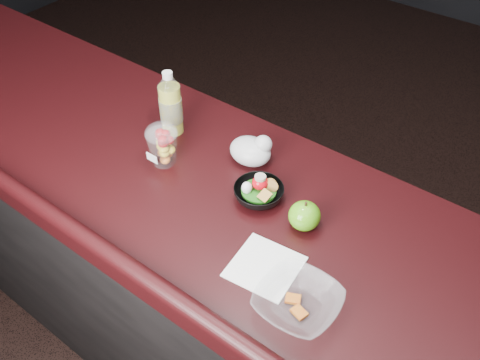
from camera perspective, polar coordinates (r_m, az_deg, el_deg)
name	(u,v)px	position (r m, az deg, el deg)	size (l,w,h in m)	color
counter	(239,307)	(1.87, -0.10, -13.41)	(4.06, 0.71, 1.02)	black
lemonade_bottle	(171,107)	(1.69, -7.39, 7.68)	(0.07, 0.07, 0.22)	gold
fruit_cup	(162,144)	(1.58, -8.28, 3.83)	(0.10, 0.10, 0.14)	white
green_apple	(304,216)	(1.40, 6.89, -3.81)	(0.09, 0.09, 0.09)	#4D880F
plastic_bag	(252,150)	(1.58, 1.29, 3.19)	(0.13, 0.11, 0.10)	silver
snack_bowl	(258,192)	(1.47, 1.98, -1.31)	(0.15, 0.15, 0.08)	black
takeout_bowl	(298,302)	(1.25, 6.18, -12.81)	(0.19, 0.19, 0.05)	silver
paper_napkin	(265,267)	(1.33, 2.67, -9.22)	(0.16, 0.16, 0.00)	white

